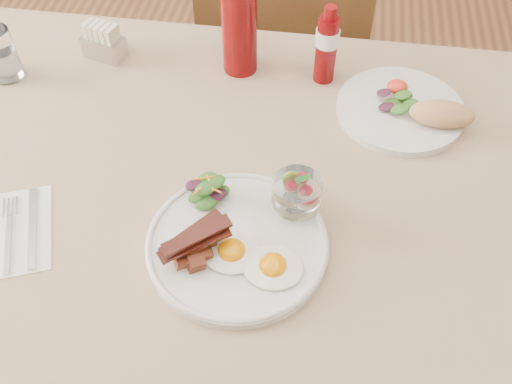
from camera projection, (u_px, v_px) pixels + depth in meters
The scene contains 13 objects.
table at pixel (245, 213), 1.03m from camera, with size 1.33×0.88×0.75m.
chair_far at pixel (285, 56), 1.56m from camera, with size 0.42×0.42×0.93m.
main_plate at pixel (237, 244), 0.87m from camera, with size 0.28×0.28×0.02m, color silver.
fried_eggs at pixel (252, 259), 0.84m from camera, with size 0.18×0.12×0.02m.
bacon_potato_pile at pixel (194, 246), 0.83m from camera, with size 0.11×0.10×0.05m.
side_salad at pixel (208, 191), 0.91m from camera, with size 0.07×0.07×0.04m.
fruit_cup at pixel (297, 193), 0.87m from camera, with size 0.08×0.08×0.08m.
second_plate at pixel (410, 109), 1.06m from camera, with size 0.25×0.24×0.06m.
ketchup_bottle at pixel (239, 27), 1.09m from camera, with size 0.08×0.08×0.20m.
hot_sauce_bottle at pixel (327, 46), 1.08m from camera, with size 0.06×0.06×0.16m.
sugar_caddy at pixel (104, 43), 1.16m from camera, with size 0.09×0.07×0.08m.
water_glass at pixel (2, 57), 1.11m from camera, with size 0.06×0.06×0.11m.
napkin_cutlery at pixel (21, 230), 0.90m from camera, with size 0.15×0.19×0.01m.
Camera 1 is at (0.12, -0.63, 1.48)m, focal length 40.00 mm.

